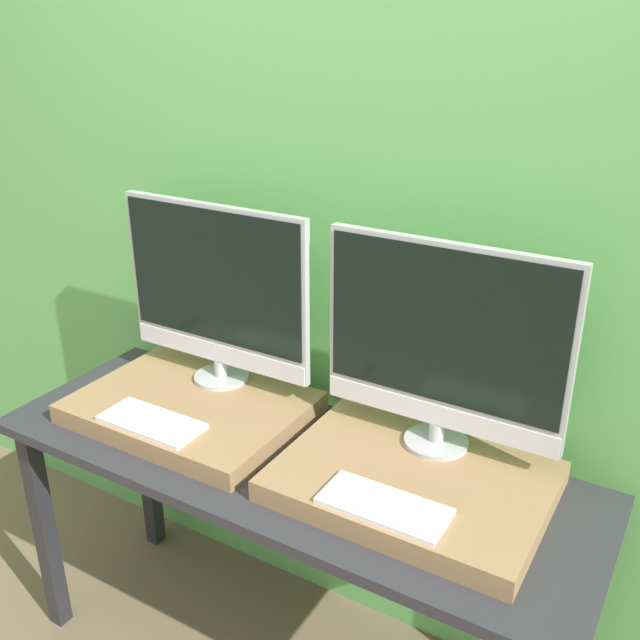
{
  "coord_description": "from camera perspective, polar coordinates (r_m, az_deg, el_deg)",
  "views": [
    {
      "loc": [
        0.88,
        -1.02,
        1.83
      ],
      "look_at": [
        0.0,
        0.46,
        1.09
      ],
      "focal_mm": 40.0,
      "sensor_mm": 36.0,
      "label": 1
    }
  ],
  "objects": [
    {
      "name": "wooden_riser_left",
      "position": [
        2.08,
        -10.24,
        -6.88
      ],
      "size": [
        0.63,
        0.47,
        0.06
      ],
      "color": "#99754C",
      "rests_on": "workbench"
    },
    {
      "name": "monitor_left",
      "position": [
        2.04,
        -8.33,
        2.36
      ],
      "size": [
        0.61,
        0.16,
        0.53
      ],
      "color": "#B2B2B7",
      "rests_on": "wooden_riser_left"
    },
    {
      "name": "wooden_riser_right",
      "position": [
        1.77,
        7.42,
        -12.68
      ],
      "size": [
        0.63,
        0.47,
        0.06
      ],
      "color": "#99754C",
      "rests_on": "workbench"
    },
    {
      "name": "wall_back",
      "position": [
        1.95,
        2.78,
        7.59
      ],
      "size": [
        8.0,
        0.04,
        2.6
      ],
      "color": "#66B75B",
      "rests_on": "ground_plane"
    },
    {
      "name": "workbench",
      "position": [
        1.95,
        -2.65,
        -13.12
      ],
      "size": [
        1.62,
        0.57,
        0.76
      ],
      "color": "#2D2D33",
      "rests_on": "ground_plane"
    },
    {
      "name": "keyboard_left",
      "position": [
        1.96,
        -13.33,
        -7.93
      ],
      "size": [
        0.29,
        0.13,
        0.01
      ],
      "color": "silver",
      "rests_on": "wooden_riser_left"
    },
    {
      "name": "keyboard_right",
      "position": [
        1.63,
        5.14,
        -14.56
      ],
      "size": [
        0.29,
        0.13,
        0.01
      ],
      "color": "silver",
      "rests_on": "wooden_riser_right"
    },
    {
      "name": "monitor_right",
      "position": [
        1.72,
        9.83,
        -1.81
      ],
      "size": [
        0.61,
        0.16,
        0.53
      ],
      "color": "#B2B2B7",
      "rests_on": "wooden_riser_right"
    }
  ]
}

